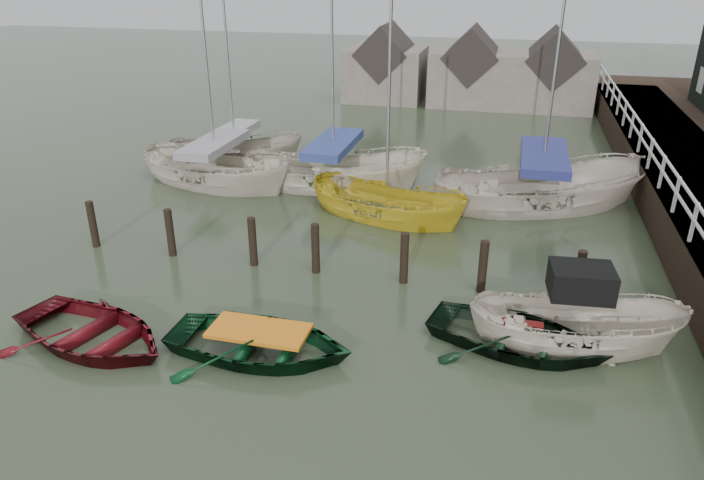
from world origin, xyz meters
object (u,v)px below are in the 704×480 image
(sailboat_d, at_px, (538,203))
(sailboat_e, at_px, (236,160))
(rowboat_red, at_px, (94,343))
(rowboat_green, at_px, (261,354))
(sailboat_c, at_px, (386,215))
(sailboat_a, at_px, (217,182))
(rowboat_dkgreen, at_px, (516,347))
(motorboat, at_px, (572,343))
(sailboat_b, at_px, (334,184))

(sailboat_d, xyz_separation_m, sailboat_e, (-12.20, 2.09, 0.00))
(rowboat_red, bearing_deg, sailboat_e, 26.68)
(rowboat_green, relative_size, sailboat_c, 0.40)
(sailboat_d, bearing_deg, sailboat_a, 71.34)
(sailboat_d, bearing_deg, rowboat_dkgreen, 154.48)
(rowboat_red, height_order, motorboat, motorboat)
(sailboat_a, distance_m, sailboat_c, 7.04)
(rowboat_red, xyz_separation_m, sailboat_e, (-2.55, 13.38, 0.06))
(rowboat_dkgreen, bearing_deg, sailboat_a, 65.42)
(rowboat_red, bearing_deg, rowboat_green, -65.97)
(sailboat_a, bearing_deg, rowboat_dkgreen, -113.34)
(motorboat, height_order, sailboat_b, sailboat_b)
(rowboat_dkgreen, relative_size, sailboat_a, 0.32)
(sailboat_b, bearing_deg, sailboat_e, 60.33)
(rowboat_dkgreen, xyz_separation_m, motorboat, (1.17, 0.34, 0.09))
(rowboat_dkgreen, relative_size, motorboat, 0.84)
(rowboat_green, bearing_deg, rowboat_red, 98.12)
(sailboat_e, bearing_deg, rowboat_red, 173.29)
(rowboat_green, height_order, sailboat_c, sailboat_c)
(sailboat_a, height_order, sailboat_b, sailboat_b)
(rowboat_red, relative_size, rowboat_green, 0.99)
(rowboat_red, distance_m, sailboat_b, 11.73)
(rowboat_dkgreen, height_order, sailboat_a, sailboat_a)
(sailboat_c, bearing_deg, motorboat, -120.80)
(motorboat, bearing_deg, sailboat_a, 51.23)
(rowboat_red, height_order, rowboat_green, rowboat_green)
(rowboat_red, height_order, sailboat_a, sailboat_a)
(rowboat_red, xyz_separation_m, sailboat_a, (-2.09, 10.64, 0.06))
(sailboat_e, bearing_deg, rowboat_green, -171.46)
(rowboat_green, distance_m, sailboat_c, 8.53)
(sailboat_a, xyz_separation_m, sailboat_d, (11.73, 0.65, -0.00))
(rowboat_dkgreen, distance_m, sailboat_a, 14.00)
(sailboat_e, bearing_deg, sailboat_d, -117.21)
(motorboat, bearing_deg, rowboat_red, 98.44)
(rowboat_dkgreen, distance_m, sailboat_b, 11.56)
(rowboat_green, relative_size, sailboat_d, 0.33)
(rowboat_green, height_order, motorboat, motorboat)
(rowboat_red, distance_m, rowboat_green, 3.76)
(sailboat_a, bearing_deg, rowboat_red, -155.00)
(sailboat_d, relative_size, sailboat_e, 1.39)
(rowboat_dkgreen, bearing_deg, rowboat_green, 119.75)
(sailboat_b, distance_m, sailboat_d, 7.41)
(rowboat_red, height_order, sailboat_d, sailboat_d)
(sailboat_c, xyz_separation_m, sailboat_d, (4.89, 2.29, 0.04))
(rowboat_red, height_order, rowboat_dkgreen, rowboat_red)
(sailboat_a, height_order, sailboat_e, sailboat_a)
(motorboat, relative_size, sailboat_b, 0.38)
(rowboat_red, distance_m, sailboat_e, 13.62)
(rowboat_green, bearing_deg, sailboat_a, 29.88)
(sailboat_d, distance_m, sailboat_e, 12.37)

